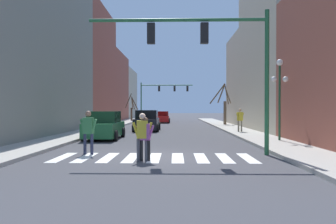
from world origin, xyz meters
name	(u,v)px	position (x,y,z in m)	size (l,w,h in m)	color
ground_plane	(155,157)	(0.00, 0.00, 0.00)	(240.00, 240.00, 0.00)	#424247
sidewalk_left	(5,154)	(-6.03, 0.00, 0.07)	(2.44, 90.00, 0.15)	#ADA89E
sidewalk_right	(309,155)	(6.03, 0.00, 0.07)	(2.44, 90.00, 0.15)	#ADA89E
building_row_left	(73,68)	(-10.25, 22.22, 6.25)	(6.00, 61.63, 13.91)	gray
building_row_right	(299,63)	(10.25, 12.30, 5.41)	(6.00, 34.73, 12.92)	#934C3D
crosswalk_stripes	(154,158)	(0.00, -0.28, 0.00)	(7.65, 2.60, 0.01)	white
traffic_signal_near	(213,49)	(2.35, 0.58, 4.36)	(7.40, 0.28, 5.95)	#236038
traffic_signal_far	(161,92)	(-1.46, 38.15, 4.47)	(8.13, 0.28, 5.95)	#236038
street_lamp_right_corner	(280,83)	(6.56, 5.29, 3.31)	(0.95, 0.36, 4.48)	#1E4C2D
car_driving_toward_lane	(162,117)	(-0.99, 30.23, 0.72)	(2.13, 4.11, 1.53)	red
car_parked_left_far	(147,121)	(-1.62, 14.95, 0.82)	(2.16, 4.45, 1.76)	black
car_parked_right_near	(104,126)	(-3.63, 7.43, 0.81)	(2.11, 4.36, 1.73)	#236B38
pedestrian_on_left_sidewalk	(142,133)	(-0.39, -1.06, 1.03)	(0.75, 0.26, 1.74)	#4C4C51
pedestrian_crossing_street	(240,118)	(5.70, 11.95, 1.19)	(0.68, 0.48, 1.75)	#7A705B
pedestrian_on_right_sidewalk	(145,135)	(-0.29, -1.05, 0.94)	(0.69, 0.26, 1.59)	black
pedestrian_near_right_corner	(88,129)	(-2.81, 0.60, 1.07)	(0.78, 0.31, 1.81)	#282D47
street_tree_left_near	(132,109)	(-5.60, 34.91, 1.84)	(1.88, 1.54, 3.96)	brown
street_tree_right_mid	(224,106)	(6.16, 23.33, 2.19)	(2.51, 0.96, 4.53)	brown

